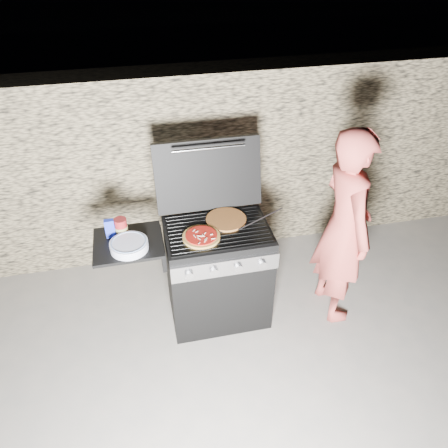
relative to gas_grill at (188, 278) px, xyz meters
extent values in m
plane|color=slate|center=(0.25, 0.00, -0.46)|extent=(50.00, 50.00, 0.00)
cube|color=tan|center=(0.25, 1.05, 0.44)|extent=(8.00, 0.35, 1.80)
cylinder|color=#BE7131|center=(0.34, 0.10, 0.46)|extent=(0.38, 0.38, 0.02)
cylinder|color=maroon|center=(-0.46, 0.09, 0.52)|extent=(0.12, 0.12, 0.14)
cube|color=#1D2EAF|center=(-0.54, 0.09, 0.52)|extent=(0.07, 0.04, 0.15)
cylinder|color=silver|center=(-0.41, -0.09, 0.48)|extent=(0.27, 0.27, 0.06)
imported|color=#B8463E|center=(1.23, -0.12, 0.39)|extent=(0.41, 0.62, 1.70)
cylinder|color=black|center=(0.59, 0.00, 0.50)|extent=(0.38, 0.12, 0.08)
camera|label=1|loc=(-0.27, -2.58, 2.44)|focal=35.00mm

